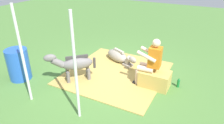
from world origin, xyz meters
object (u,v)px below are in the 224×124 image
Objects in this scene: hay_bale at (155,79)px; soda_bottle at (178,83)px; pony_lying at (119,57)px; person_seated at (150,61)px; pony_standing at (74,64)px; water_barrel at (18,64)px; tent_pole_right at (23,56)px; tent_pole_left at (75,69)px.

soda_bottle is (-0.57, -0.26, -0.09)m from hay_bale.
pony_lying is at bearing -31.17° from hay_bale.
person_seated is 2.02m from pony_standing.
tent_pole_right reaches higher than water_barrel.
tent_pole_left and tent_pole_right have the same top height.
water_barrel is at bearing -12.34° from tent_pole_left.
tent_pole_left is at bearing 98.21° from pony_lying.
pony_lying is 0.58× the size of tent_pole_left.
person_seated is at bearing 19.76° from soda_bottle.
soda_bottle is at bearing -127.48° from tent_pole_left.
water_barrel is (2.00, 2.24, 0.25)m from pony_lying.
hay_bale is at bearing 24.23° from soda_bottle.
tent_pole_left is at bearing 64.18° from person_seated.
tent_pole_right is at bearing 40.15° from person_seated.
pony_standing is 0.80× the size of pony_lying.
tent_pole_right is (3.01, 2.19, 1.00)m from soda_bottle.
soda_bottle is 0.12× the size of tent_pole_left.
hay_bale is 0.63m from soda_bottle.
pony_standing is (1.87, 0.73, -0.20)m from person_seated.
soda_bottle is at bearing -160.24° from person_seated.
pony_standing is 1.62m from tent_pole_left.
water_barrel reaches higher than hay_bale.
pony_lying is (-0.57, -1.62, -0.33)m from pony_standing.
tent_pole_right is at bearing 150.45° from water_barrel.
pony_lying is at bearing -109.24° from pony_standing.
hay_bale is 1.71m from pony_lying.
hay_bale is 3.72m from water_barrel.
hay_bale is at bearing 148.83° from pony_lying.
person_seated is 3.01m from tent_pole_right.
person_seated is 0.58× the size of tent_pole_right.
water_barrel reaches higher than pony_lying.
pony_lying is 4.87× the size of soda_bottle.
water_barrel is 1.36m from tent_pole_right.
tent_pole_left reaches higher than pony_lying.
hay_bale is 0.58× the size of person_seated.
person_seated reaches higher than pony_lying.
soda_bottle is 3.86m from tent_pole_right.
person_seated is 4.86× the size of soda_bottle.
tent_pole_right reaches higher than soda_bottle.
pony_standing is at bearing 70.76° from pony_lying.
pony_standing is 2.81m from soda_bottle.
water_barrel is at bearing -29.55° from tent_pole_right.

